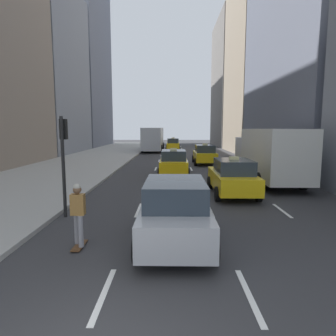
{
  "coord_description": "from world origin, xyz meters",
  "views": [
    {
      "loc": [
        1.12,
        -3.39,
        3.18
      ],
      "look_at": [
        0.92,
        10.33,
        1.36
      ],
      "focal_mm": 32.0,
      "sensor_mm": 36.0,
      "label": 1
    }
  ],
  "objects": [
    {
      "name": "taxi_third",
      "position": [
        4.0,
        10.75,
        0.88
      ],
      "size": [
        2.02,
        4.4,
        1.87
      ],
      "color": "yellow",
      "rests_on": "ground"
    },
    {
      "name": "lane_markings",
      "position": [
        2.6,
        23.0,
        0.01
      ],
      "size": [
        5.72,
        56.0,
        0.01
      ],
      "color": "white",
      "rests_on": "ground"
    },
    {
      "name": "building_row_left",
      "position": [
        -14.0,
        27.78,
        15.07
      ],
      "size": [
        6.0,
        59.04,
        35.04
      ],
      "color": "gray",
      "rests_on": "ground"
    },
    {
      "name": "skateboarder",
      "position": [
        -1.38,
        4.28,
        0.96
      ],
      "size": [
        0.36,
        0.8,
        1.75
      ],
      "color": "brown",
      "rests_on": "ground"
    },
    {
      "name": "traffic_light_pole",
      "position": [
        -2.75,
        7.17,
        2.41
      ],
      "size": [
        0.24,
        0.42,
        3.6
      ],
      "color": "black",
      "rests_on": "ground"
    },
    {
      "name": "taxi_second",
      "position": [
        1.2,
        16.79,
        0.88
      ],
      "size": [
        2.02,
        4.4,
        1.87
      ],
      "color": "yellow",
      "rests_on": "ground"
    },
    {
      "name": "taxi_lead",
      "position": [
        4.0,
        23.27,
        0.88
      ],
      "size": [
        2.02,
        4.4,
        1.87
      ],
      "color": "yellow",
      "rests_on": "ground"
    },
    {
      "name": "sidewalk_left",
      "position": [
        -7.0,
        27.0,
        0.07
      ],
      "size": [
        8.0,
        66.0,
        0.15
      ],
      "primitive_type": "cube",
      "color": "#9E9E99",
      "rests_on": "ground"
    },
    {
      "name": "sedan_black_near",
      "position": [
        1.2,
        4.71,
        0.91
      ],
      "size": [
        2.02,
        4.52,
        1.79
      ],
      "color": "#9EA0A5",
      "rests_on": "ground"
    },
    {
      "name": "box_truck",
      "position": [
        6.8,
        14.25,
        1.71
      ],
      "size": [
        2.58,
        8.4,
        3.15
      ],
      "color": "silver",
      "rests_on": "ground"
    },
    {
      "name": "taxi_fourth",
      "position": [
        1.2,
        40.47,
        0.88
      ],
      "size": [
        2.02,
        4.4,
        1.87
      ],
      "color": "yellow",
      "rests_on": "ground"
    },
    {
      "name": "city_bus",
      "position": [
        -1.61,
        39.49,
        1.79
      ],
      "size": [
        2.8,
        11.61,
        3.25
      ],
      "color": "#B7BCC1",
      "rests_on": "ground"
    }
  ]
}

